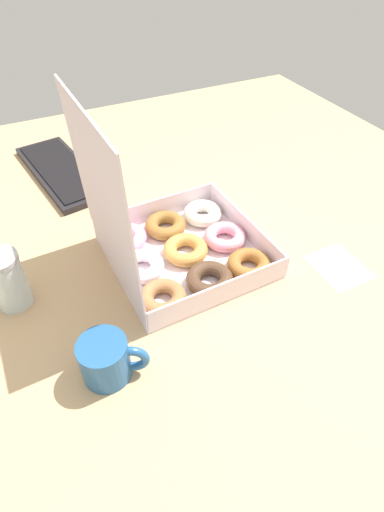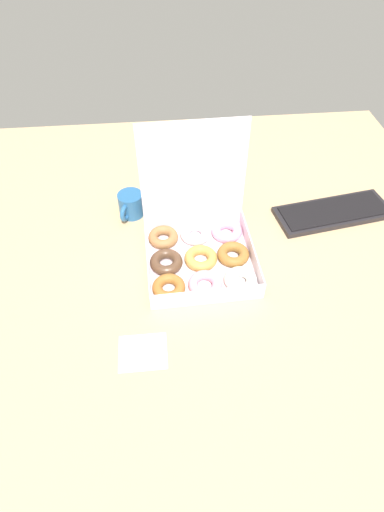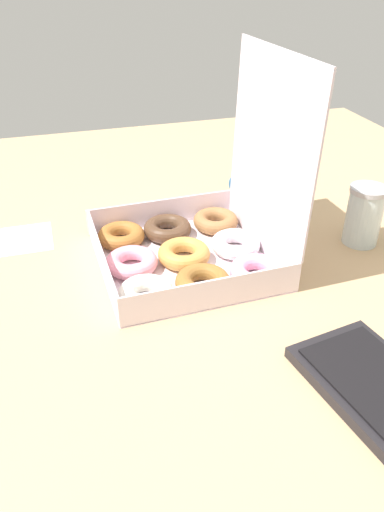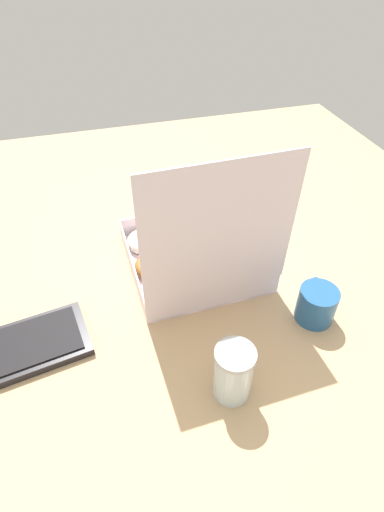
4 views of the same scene
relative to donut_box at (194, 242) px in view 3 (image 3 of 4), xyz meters
The scene contains 5 objects.
ground_plane 6.05cm from the donut_box, 56.73° to the right, with size 180.00×180.00×2.00cm, color tan.
donut_box is the anchor object (origin of this frame).
coffee_mug 31.46cm from the donut_box, 133.15° to the left, with size 8.64×11.71×8.40cm.
glass_jar 35.79cm from the donut_box, 84.96° to the left, with size 7.58×7.58×12.55cm.
paper_napkin 37.12cm from the donut_box, 119.97° to the right, with size 12.58×10.69×0.15cm, color white.
Camera 3 is at (78.57, -21.77, 53.55)cm, focal length 35.00 mm.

